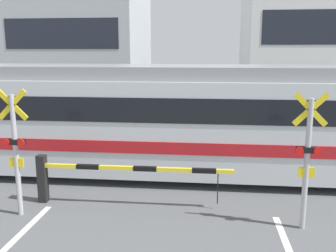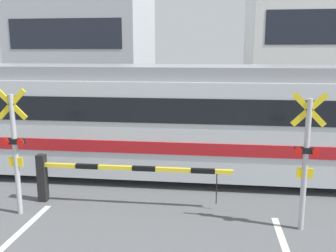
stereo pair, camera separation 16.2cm
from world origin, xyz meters
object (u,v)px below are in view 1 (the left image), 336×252
at_px(commuter_train, 305,119).
at_px(crossing_signal_left, 16,147).
at_px(crossing_barrier_near, 94,173).
at_px(crossing_signal_right, 307,156).
at_px(crossing_barrier_far, 222,130).
at_px(pedestrian, 170,114).

relative_size(commuter_train, crossing_signal_left, 7.46).
relative_size(crossing_barrier_near, crossing_signal_right, 1.65).
distance_m(commuter_train, crossing_barrier_far, 3.68).
bearing_deg(crossing_signal_left, pedestrian, 71.69).
bearing_deg(crossing_barrier_far, crossing_signal_left, -127.10).
relative_size(crossing_signal_left, crossing_signal_right, 1.00).
xyz_separation_m(crossing_barrier_near, pedestrian, (1.09, 6.99, 0.27)).
relative_size(commuter_train, pedestrian, 11.87).
relative_size(crossing_barrier_far, crossing_signal_left, 1.65).
xyz_separation_m(commuter_train, crossing_signal_right, (-0.74, -3.32, -0.16)).
bearing_deg(crossing_barrier_near, crossing_signal_left, -152.86).
xyz_separation_m(commuter_train, crossing_signal_left, (-6.83, -3.32, -0.16)).
xyz_separation_m(crossing_barrier_far, crossing_signal_right, (1.47, -6.11, 0.79)).
distance_m(commuter_train, pedestrian, 6.18).
xyz_separation_m(commuter_train, crossing_barrier_near, (-5.36, -2.57, -0.94)).
bearing_deg(crossing_signal_right, commuter_train, 77.52).
bearing_deg(crossing_signal_left, commuter_train, 25.94).
height_order(crossing_barrier_far, crossing_signal_right, crossing_signal_right).
height_order(commuter_train, pedestrian, commuter_train).
height_order(crossing_barrier_near, crossing_signal_right, crossing_signal_right).
bearing_deg(commuter_train, crossing_barrier_far, 128.38).
distance_m(crossing_barrier_near, pedestrian, 7.08).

